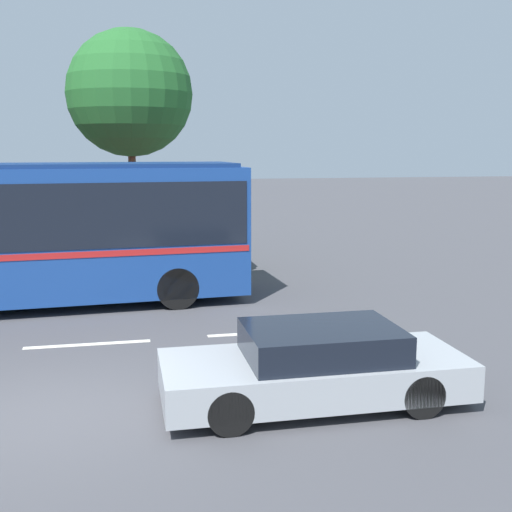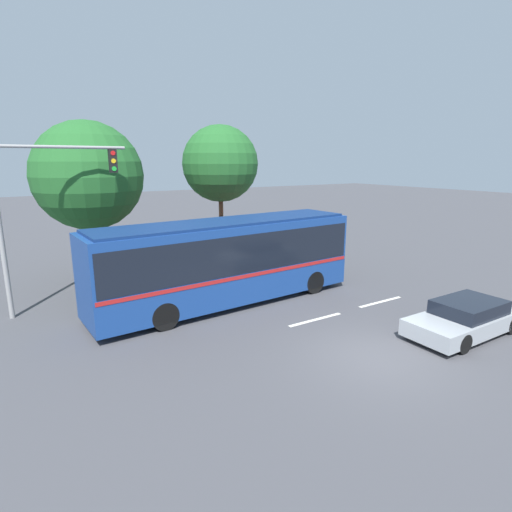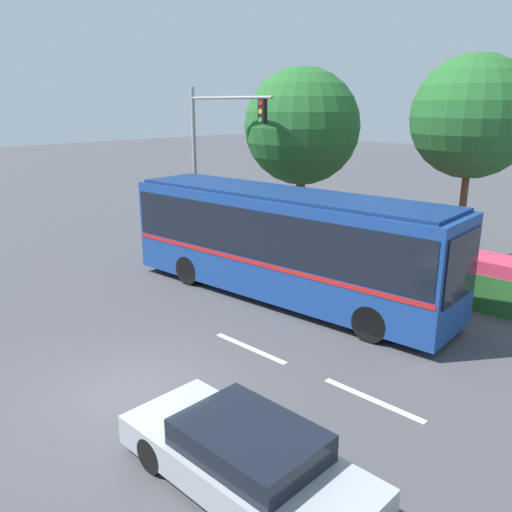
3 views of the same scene
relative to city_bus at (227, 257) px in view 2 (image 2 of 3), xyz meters
The scene contains 9 objects.
ground_plane 7.05m from the city_bus, 77.53° to the right, with size 140.00×140.00×0.00m, color #444449.
city_bus is the anchor object (origin of this frame).
sedan_foreground 8.90m from the city_bus, 52.60° to the right, with size 4.51×1.81×1.17m.
traffic_light_pole 7.41m from the city_bus, 156.51° to the left, with size 4.66×0.24×6.65m.
flowering_hedge 4.52m from the city_bus, 61.00° to the left, with size 8.22×1.39×1.54m.
street_tree_left 7.63m from the city_bus, 124.89° to the left, with size 4.87×4.87×7.49m.
street_tree_centre 7.81m from the city_bus, 64.70° to the left, with size 4.14×4.14×7.63m.
lane_stripe_near 4.29m from the city_bus, 61.05° to the right, with size 2.40×0.16×0.01m, color silver.
lane_stripe_mid 6.61m from the city_bus, 31.24° to the right, with size 2.40×0.16×0.01m, color silver.
Camera 2 is at (-8.95, -7.55, 5.72)m, focal length 28.68 mm.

